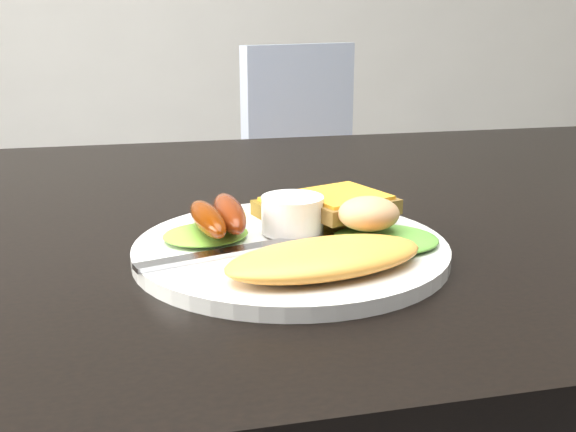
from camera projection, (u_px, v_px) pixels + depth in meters
dining_table at (337, 217)px, 0.74m from camera, size 1.20×0.80×0.04m
dining_chair at (315, 218)px, 1.72m from camera, size 0.48×0.48×0.04m
person at (242, 166)px, 1.36m from camera, size 0.50×0.36×1.31m
plate at (291, 250)px, 0.56m from camera, size 0.26×0.26×0.01m
lettuce_left at (206, 234)px, 0.56m from camera, size 0.09×0.09×0.01m
lettuce_right at (385, 239)px, 0.55m from camera, size 0.11×0.10×0.01m
omelette at (325, 258)px, 0.49m from camera, size 0.17×0.10×0.02m
sausage_a at (208, 219)px, 0.55m from camera, size 0.03×0.09×0.02m
sausage_b at (229, 213)px, 0.56m from camera, size 0.02×0.10×0.02m
ramekin at (293, 214)px, 0.57m from camera, size 0.07×0.07×0.03m
toast_a at (312, 213)px, 0.62m from camera, size 0.10×0.10×0.01m
toast_b at (342, 204)px, 0.60m from camera, size 0.10×0.10×0.01m
potato_salad at (369, 214)px, 0.55m from camera, size 0.06×0.05×0.03m
fork at (241, 250)px, 0.53m from camera, size 0.17×0.06×0.00m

